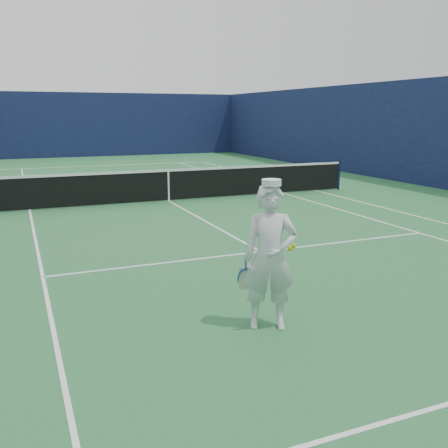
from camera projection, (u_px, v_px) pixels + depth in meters
name	position (u px, v px, depth m)	size (l,w,h in m)	color
ground	(169.00, 201.00, 15.74)	(80.00, 80.00, 0.00)	#286A38
court_markings	(169.00, 201.00, 15.74)	(11.03, 23.83, 0.01)	white
windscreen_fence	(167.00, 137.00, 15.30)	(20.12, 36.12, 4.00)	#10173A
tennis_net	(168.00, 184.00, 15.62)	(12.88, 0.09, 1.07)	#141E4C
tennis_player	(270.00, 257.00, 6.28)	(0.80, 0.74, 1.92)	white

